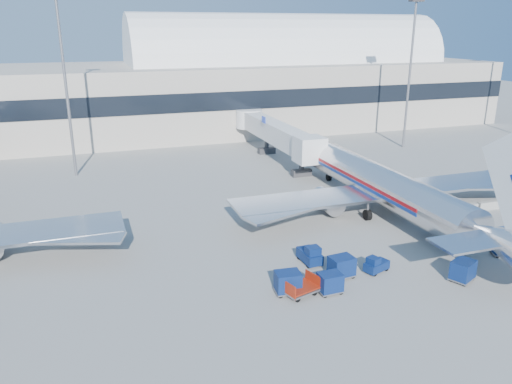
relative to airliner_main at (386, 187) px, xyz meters
name	(u,v)px	position (x,y,z in m)	size (l,w,h in m)	color
ground	(315,244)	(-10.00, -4.51, -2.93)	(260.00, 260.00, 0.00)	gray
terminal	(109,92)	(-23.60, 51.46, 4.60)	(170.00, 28.15, 21.00)	#B2AA9E
airliner_main	(386,187)	(0.00, 0.00, 0.00)	(32.00, 37.26, 12.07)	silver
jetbridge_near	(272,131)	(-2.40, 26.30, 1.00)	(4.40, 27.50, 6.25)	silver
mast_west	(63,58)	(-30.00, 25.49, 11.87)	(2.00, 1.20, 22.60)	slate
mast_east	(412,52)	(20.00, 25.49, 11.87)	(2.00, 1.20, 22.60)	slate
barrier_near	(465,209)	(8.00, -2.51, -2.48)	(3.00, 0.55, 0.90)	#9E9E96
barrier_mid	(490,205)	(11.30, -2.51, -2.48)	(3.00, 0.55, 0.90)	#9E9E96
tug_lead	(376,265)	(-7.87, -10.97, -2.32)	(2.28, 1.65, 1.34)	#0A1D4C
tug_right	(449,230)	(2.12, -7.21, -2.23)	(2.59, 2.34, 1.53)	#0A1D4C
tug_left	(310,255)	(-12.10, -7.90, -2.19)	(1.34, 2.54, 1.63)	#0A1D4C
cart_train_a	(342,266)	(-10.83, -10.85, -2.03)	(2.02, 1.61, 1.67)	#0A1D4C
cart_train_b	(330,282)	(-12.76, -12.71, -2.11)	(1.76, 1.37, 1.52)	#0A1D4C
cart_train_c	(288,282)	(-15.66, -11.77, -2.05)	(2.01, 1.61, 1.65)	#0A1D4C
cart_solo_near	(463,270)	(-2.48, -14.38, -2.05)	(2.28, 2.07, 1.64)	#0A1D4C
cart_solo_far	(503,246)	(3.87, -11.78, -2.15)	(1.95, 1.69, 1.46)	#0A1D4C
cart_open_red	(301,289)	(-14.88, -12.30, -2.45)	(2.87, 2.37, 0.66)	slate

